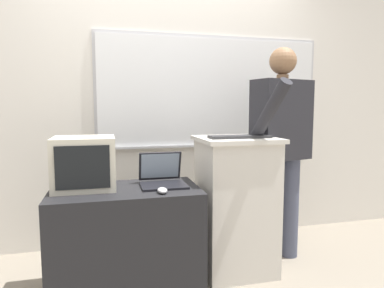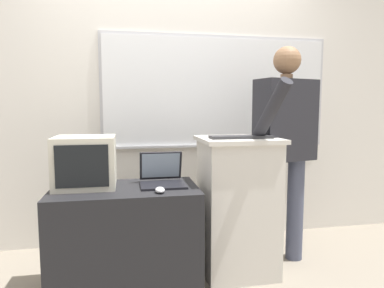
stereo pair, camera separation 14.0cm
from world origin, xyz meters
name	(u,v)px [view 1 (the left image)]	position (x,y,z in m)	size (l,w,h in m)	color
back_wall	(166,91)	(0.02, 1.20, 1.36)	(6.40, 0.17, 2.72)	silver
lectern_podium	(236,204)	(0.39, 0.44, 0.50)	(0.56, 0.53, 1.00)	beige
side_desk	(127,241)	(-0.41, 0.32, 0.35)	(0.95, 0.54, 0.69)	black
person_presenter	(281,139)	(0.79, 0.51, 0.97)	(0.63, 0.63, 1.67)	#474C60
laptop	(162,176)	(-0.16, 0.39, 0.75)	(0.30, 0.30, 0.21)	black
wireless_keyboard	(240,137)	(0.39, 0.37, 1.01)	(0.44, 0.14, 0.02)	#2D2D30
computer_mouse_by_laptop	(162,190)	(-0.20, 0.15, 0.71)	(0.06, 0.10, 0.03)	#BCBCC1
crt_monitor	(84,163)	(-0.66, 0.40, 0.86)	(0.38, 0.36, 0.33)	beige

